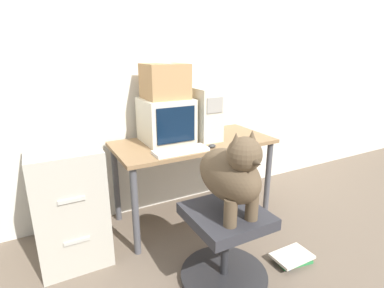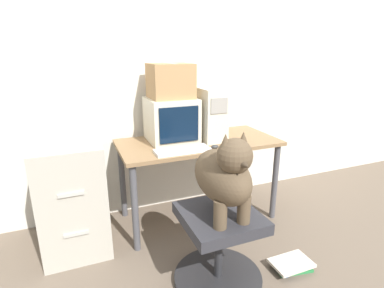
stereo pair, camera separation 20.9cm
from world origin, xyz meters
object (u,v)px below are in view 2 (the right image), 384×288
at_px(keyboard, 182,150).
at_px(dog, 224,174).
at_px(office_chair, 219,246).
at_px(crt_monitor, 171,120).
at_px(filing_cabinet, 73,197).
at_px(pc_tower, 207,113).
at_px(book_stack_floor, 291,265).
at_px(cardboard_box, 170,81).

height_order(keyboard, dog, dog).
xyz_separation_m(keyboard, office_chair, (0.03, -0.56, -0.47)).
relative_size(crt_monitor, office_chair, 0.69).
xyz_separation_m(office_chair, filing_cabinet, (-0.82, 0.73, 0.16)).
height_order(pc_tower, book_stack_floor, pc_tower).
height_order(keyboard, book_stack_floor, keyboard).
height_order(filing_cabinet, cardboard_box, cardboard_box).
bearing_deg(cardboard_box, pc_tower, -6.20).
distance_m(pc_tower, book_stack_floor, 1.32).
relative_size(crt_monitor, keyboard, 0.95).
relative_size(dog, filing_cabinet, 0.64).
xyz_separation_m(pc_tower, keyboard, (-0.33, -0.29, -0.20)).
bearing_deg(office_chair, dog, -90.00).
bearing_deg(keyboard, office_chair, -86.78).
bearing_deg(crt_monitor, filing_cabinet, -169.92).
xyz_separation_m(keyboard, book_stack_floor, (0.54, -0.65, -0.69)).
relative_size(cardboard_box, book_stack_floor, 1.15).
xyz_separation_m(dog, filing_cabinet, (-0.82, 0.77, -0.35)).
height_order(pc_tower, keyboard, pc_tower).
distance_m(pc_tower, cardboard_box, 0.41).
xyz_separation_m(dog, cardboard_box, (-0.01, 0.92, 0.44)).
distance_m(dog, filing_cabinet, 1.18).
relative_size(dog, cardboard_box, 1.63).
relative_size(crt_monitor, pc_tower, 0.89).
distance_m(filing_cabinet, cardboard_box, 1.14).
height_order(crt_monitor, dog, crt_monitor).
relative_size(filing_cabinet, cardboard_box, 2.53).
bearing_deg(office_chair, keyboard, 93.22).
bearing_deg(keyboard, crt_monitor, 85.99).
bearing_deg(dog, book_stack_floor, -6.12).
distance_m(crt_monitor, dog, 0.92).
bearing_deg(pc_tower, crt_monitor, 174.50).
xyz_separation_m(filing_cabinet, book_stack_floor, (1.34, -0.82, -0.38)).
relative_size(office_chair, filing_cabinet, 0.69).
bearing_deg(filing_cabinet, keyboard, -12.16).
bearing_deg(cardboard_box, crt_monitor, -90.00).
bearing_deg(pc_tower, book_stack_floor, -77.26).
distance_m(office_chair, dog, 0.51).
bearing_deg(filing_cabinet, cardboard_box, 10.34).
bearing_deg(keyboard, dog, -86.99).
bearing_deg(crt_monitor, office_chair, -89.39).
height_order(crt_monitor, pc_tower, pc_tower).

